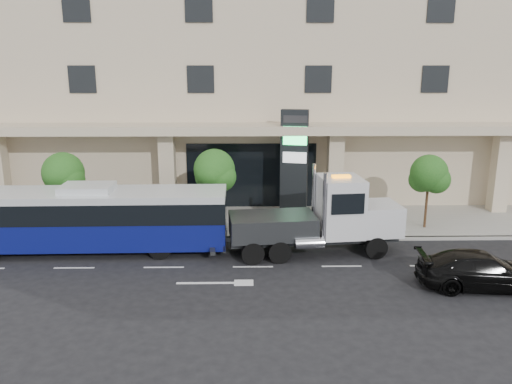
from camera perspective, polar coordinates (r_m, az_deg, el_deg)
ground at (r=24.04m, az=-0.39°, el=-7.17°), size 120.00×120.00×0.00m
sidewalk at (r=28.73m, az=-0.48°, el=-3.40°), size 120.00×6.00×0.15m
curb at (r=25.89m, az=-0.43°, el=-5.40°), size 120.00×0.30×0.15m
convention_center at (r=37.83m, az=-0.64°, el=16.04°), size 60.00×17.60×20.00m
tree_left at (r=28.33m, az=-21.10°, el=1.74°), size 2.27×2.20×4.22m
tree_mid at (r=26.61m, az=-4.73°, el=2.22°), size 2.28×2.20×4.38m
tree_right at (r=28.32m, az=19.19°, el=1.74°), size 2.10×2.00×4.04m
city_bus at (r=25.27m, az=-18.48°, el=-2.80°), size 13.16×2.98×3.32m
tow_truck at (r=23.91m, az=7.65°, el=-3.05°), size 9.23×3.07×4.18m
black_sedan at (r=22.35m, az=24.39°, el=-8.15°), size 5.25×2.43×1.49m
signage_pylon at (r=28.96m, az=4.37°, el=3.33°), size 1.64×0.89×6.24m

